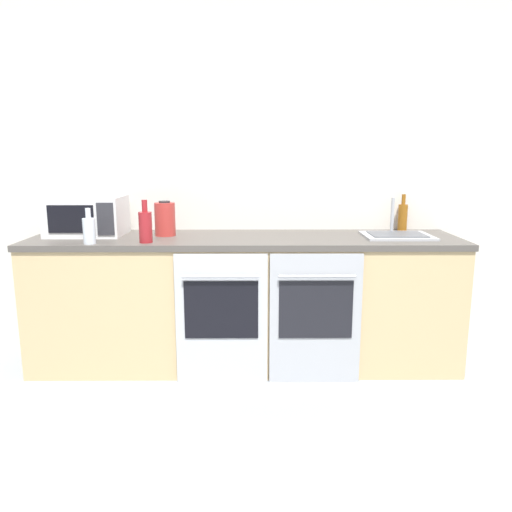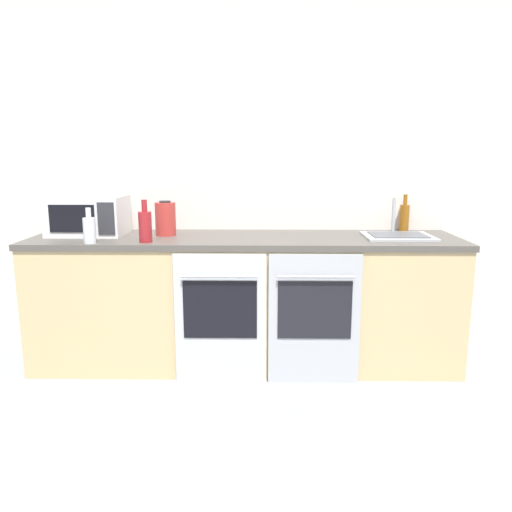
# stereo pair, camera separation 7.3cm
# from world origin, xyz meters

# --- Properties ---
(wall_back) EXTENTS (10.00, 0.06, 2.60)m
(wall_back) POSITION_xyz_m (0.00, 2.15, 1.30)
(wall_back) COLOR silver
(wall_back) RESTS_ON ground_plane
(counter_back) EXTENTS (2.90, 0.68, 0.90)m
(counter_back) POSITION_xyz_m (0.00, 1.79, 0.45)
(counter_back) COLOR tan
(counter_back) RESTS_ON ground_plane
(oven_left) EXTENTS (0.58, 0.06, 0.84)m
(oven_left) POSITION_xyz_m (-0.14, 1.44, 0.43)
(oven_left) COLOR #B7BABF
(oven_left) RESTS_ON ground_plane
(oven_right) EXTENTS (0.58, 0.06, 0.84)m
(oven_right) POSITION_xyz_m (0.45, 1.44, 0.43)
(oven_right) COLOR #A8AAAF
(oven_right) RESTS_ON ground_plane
(microwave) EXTENTS (0.50, 0.38, 0.27)m
(microwave) POSITION_xyz_m (-1.09, 1.87, 1.03)
(microwave) COLOR silver
(microwave) RESTS_ON counter_back
(bottle_clear) EXTENTS (0.08, 0.08, 0.22)m
(bottle_clear) POSITION_xyz_m (-0.97, 1.52, 0.98)
(bottle_clear) COLOR silver
(bottle_clear) RESTS_ON counter_back
(bottle_amber) EXTENTS (0.07, 0.07, 0.27)m
(bottle_amber) POSITION_xyz_m (1.15, 2.05, 1.00)
(bottle_amber) COLOR #8C5114
(bottle_amber) RESTS_ON counter_back
(bottle_red) EXTENTS (0.08, 0.08, 0.27)m
(bottle_red) POSITION_xyz_m (-0.62, 1.56, 1.00)
(bottle_red) COLOR maroon
(bottle_red) RESTS_ON counter_back
(kettle) EXTENTS (0.14, 0.14, 0.24)m
(kettle) POSITION_xyz_m (-0.55, 1.84, 1.01)
(kettle) COLOR #B2332D
(kettle) RESTS_ON counter_back
(sink) EXTENTS (0.45, 0.36, 0.25)m
(sink) POSITION_xyz_m (1.03, 1.78, 0.91)
(sink) COLOR #A8AAAF
(sink) RESTS_ON counter_back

